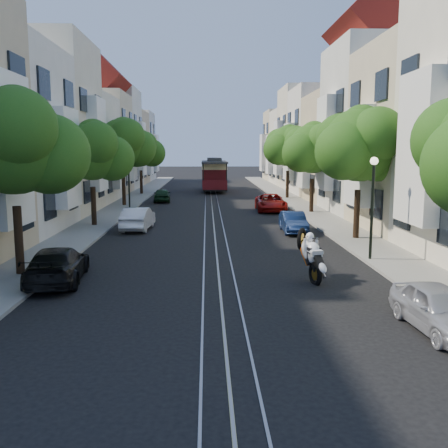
{
  "coord_description": "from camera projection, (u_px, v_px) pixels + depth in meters",
  "views": [
    {
      "loc": [
        -0.42,
        -15.91,
        4.54
      ],
      "look_at": [
        0.24,
        3.13,
        1.72
      ],
      "focal_mm": 40.0,
      "sensor_mm": 36.0,
      "label": 1
    }
  ],
  "objects": [
    {
      "name": "ground",
      "position": [
        212.0,
        202.0,
        44.09
      ],
      "size": [
        200.0,
        200.0,
        0.0
      ],
      "primitive_type": "plane",
      "color": "black",
      "rests_on": "ground"
    },
    {
      "name": "sidewalk_east",
      "position": [
        293.0,
        201.0,
        44.33
      ],
      "size": [
        2.5,
        80.0,
        0.12
      ],
      "primitive_type": "cube",
      "color": "gray",
      "rests_on": "ground"
    },
    {
      "name": "sidewalk_west",
      "position": [
        129.0,
        202.0,
        43.83
      ],
      "size": [
        2.5,
        80.0,
        0.12
      ],
      "primitive_type": "cube",
      "color": "gray",
      "rests_on": "ground"
    },
    {
      "name": "rail_left",
      "position": [
        205.0,
        202.0,
        44.07
      ],
      "size": [
        0.06,
        80.0,
        0.02
      ],
      "primitive_type": "cube",
      "color": "gray",
      "rests_on": "ground"
    },
    {
      "name": "rail_slot",
      "position": [
        212.0,
        202.0,
        44.09
      ],
      "size": [
        0.06,
        80.0,
        0.02
      ],
      "primitive_type": "cube",
      "color": "gray",
      "rests_on": "ground"
    },
    {
      "name": "rail_right",
      "position": [
        218.0,
        202.0,
        44.11
      ],
      "size": [
        0.06,
        80.0,
        0.02
      ],
      "primitive_type": "cube",
      "color": "gray",
      "rests_on": "ground"
    },
    {
      "name": "lane_line",
      "position": [
        212.0,
        202.0,
        44.09
      ],
      "size": [
        0.08,
        80.0,
        0.01
      ],
      "primitive_type": "cube",
      "color": "tan",
      "rests_on": "ground"
    },
    {
      "name": "townhouses_east",
      "position": [
        347.0,
        143.0,
        43.65
      ],
      "size": [
        7.75,
        72.0,
        12.0
      ],
      "color": "beige",
      "rests_on": "ground"
    },
    {
      "name": "townhouses_west",
      "position": [
        74.0,
        144.0,
        42.86
      ],
      "size": [
        7.75,
        72.0,
        11.76
      ],
      "color": "silver",
      "rests_on": "ground"
    },
    {
      "name": "tree_e_b",
      "position": [
        361.0,
        147.0,
        24.84
      ],
      "size": [
        4.93,
        4.08,
        6.68
      ],
      "color": "black",
      "rests_on": "ground"
    },
    {
      "name": "tree_e_c",
      "position": [
        314.0,
        150.0,
        35.73
      ],
      "size": [
        4.84,
        3.99,
        6.52
      ],
      "color": "black",
      "rests_on": "ground"
    },
    {
      "name": "tree_e_d",
      "position": [
        289.0,
        147.0,
        46.57
      ],
      "size": [
        5.01,
        4.16,
        6.85
      ],
      "color": "black",
      "rests_on": "ground"
    },
    {
      "name": "tree_w_a",
      "position": [
        14.0,
        145.0,
        17.42
      ],
      "size": [
        4.93,
        4.08,
        6.68
      ],
      "color": "black",
      "rests_on": "ground"
    },
    {
      "name": "tree_w_b",
      "position": [
        93.0,
        153.0,
        29.34
      ],
      "size": [
        4.72,
        3.87,
        6.27
      ],
      "color": "black",
      "rests_on": "ground"
    },
    {
      "name": "tree_w_c",
      "position": [
        123.0,
        144.0,
        40.12
      ],
      "size": [
        5.13,
        4.28,
        7.09
      ],
      "color": "black",
      "rests_on": "ground"
    },
    {
      "name": "tree_w_d",
      "position": [
        141.0,
        150.0,
        51.06
      ],
      "size": [
        4.84,
        3.99,
        6.52
      ],
      "color": "black",
      "rests_on": "ground"
    },
    {
      "name": "lamp_east",
      "position": [
        373.0,
        193.0,
        20.16
      ],
      "size": [
        0.32,
        0.32,
        4.16
      ],
      "color": "black",
      "rests_on": "ground"
    },
    {
      "name": "lamp_west",
      "position": [
        129.0,
        173.0,
        37.53
      ],
      "size": [
        0.32,
        0.32,
        4.16
      ],
      "color": "black",
      "rests_on": "ground"
    },
    {
      "name": "sportbike_rider",
      "position": [
        310.0,
        253.0,
        17.4
      ],
      "size": [
        0.78,
        2.11,
        1.86
      ],
      "rotation": [
        0.0,
        0.0,
        0.22
      ],
      "color": "black",
      "rests_on": "ground"
    },
    {
      "name": "cable_car",
      "position": [
        214.0,
        173.0,
        55.76
      ],
      "size": [
        2.79,
        8.86,
        3.4
      ],
      "rotation": [
        0.0,
        0.0,
        0.0
      ],
      "color": "black",
      "rests_on": "ground"
    },
    {
      "name": "parked_car_e_near",
      "position": [
        439.0,
        308.0,
        12.56
      ],
      "size": [
        1.59,
        3.55,
        1.19
      ],
      "primitive_type": "imported",
      "rotation": [
        0.0,
        0.0,
        0.06
      ],
      "color": "#A5A7B1",
      "rests_on": "ground"
    },
    {
      "name": "parked_car_e_mid",
      "position": [
        293.0,
        222.0,
        27.8
      ],
      "size": [
        1.26,
        3.51,
        1.15
      ],
      "primitive_type": "imported",
      "rotation": [
        0.0,
        0.0,
        -0.01
      ],
      "color": "#0D1D44",
      "rests_on": "ground"
    },
    {
      "name": "parked_car_e_far",
      "position": [
        271.0,
        203.0,
        37.56
      ],
      "size": [
        2.27,
        4.71,
        1.29
      ],
      "primitive_type": "imported",
      "rotation": [
        0.0,
        0.0,
        -0.03
      ],
      "color": "maroon",
      "rests_on": "ground"
    },
    {
      "name": "parked_car_w_near",
      "position": [
        57.0,
        265.0,
        17.24
      ],
      "size": [
        2.17,
        4.44,
        1.24
      ],
      "primitive_type": "imported",
      "rotation": [
        0.0,
        0.0,
        3.24
      ],
      "color": "black",
      "rests_on": "ground"
    },
    {
      "name": "parked_car_w_mid",
      "position": [
        138.0,
        218.0,
        28.74
      ],
      "size": [
        1.61,
        4.06,
        1.31
      ],
      "primitive_type": "imported",
      "rotation": [
        0.0,
        0.0,
        3.09
      ],
      "color": "silver",
      "rests_on": "ground"
    },
    {
      "name": "parked_car_w_far",
      "position": [
        162.0,
        195.0,
        44.29
      ],
      "size": [
        1.67,
        3.66,
        1.22
      ],
      "primitive_type": "imported",
      "rotation": [
        0.0,
        0.0,
        3.21
      ],
      "color": "black",
      "rests_on": "ground"
    }
  ]
}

